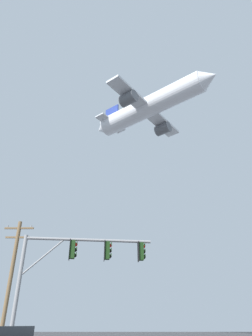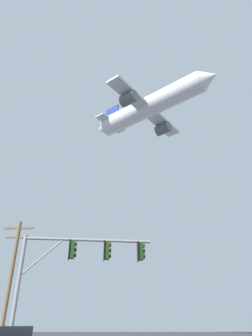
# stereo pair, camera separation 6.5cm
# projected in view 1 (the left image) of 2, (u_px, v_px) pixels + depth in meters

# --- Properties ---
(signal_pole_near) EXTENTS (6.58, 1.10, 5.73)m
(signal_pole_near) POSITION_uv_depth(u_px,v_px,m) (76.00, 261.00, 15.00)
(signal_pole_near) COLOR gray
(signal_pole_near) RESTS_ON ground
(utility_pole) EXTENTS (2.20, 0.28, 8.60)m
(utility_pole) POSITION_uv_depth(u_px,v_px,m) (11.00, 277.00, 20.74)
(utility_pole) COLOR brown
(utility_pole) RESTS_ON ground
(airplane) EXTENTS (22.28, 18.29, 7.01)m
(airplane) POSITION_uv_depth(u_px,v_px,m) (149.00, 107.00, 54.04)
(airplane) COLOR white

